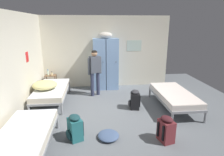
{
  "coord_description": "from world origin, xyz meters",
  "views": [
    {
      "loc": [
        -0.51,
        -4.67,
        2.34
      ],
      "look_at": [
        0.0,
        0.25,
        0.95
      ],
      "focal_mm": 30.96,
      "sensor_mm": 36.0,
      "label": 1
    }
  ],
  "objects": [
    {
      "name": "bedding_heap",
      "position": [
        -1.92,
        0.9,
        0.61
      ],
      "size": [
        0.71,
        0.71,
        0.25
      ],
      "color": "#D1C67F",
      "rests_on": "bed_left_rear"
    },
    {
      "name": "backpack_maroon",
      "position": [
        0.96,
        -1.29,
        0.26
      ],
      "size": [
        0.39,
        0.37,
        0.55
      ],
      "color": "maroon",
      "rests_on": "ground_plane"
    },
    {
      "name": "backpack_black",
      "position": [
        0.65,
        0.35,
        0.26
      ],
      "size": [
        0.37,
        0.35,
        0.55
      ],
      "color": "black",
      "rests_on": "ground_plane"
    },
    {
      "name": "room_backdrop",
      "position": [
        -1.21,
        1.24,
        1.32
      ],
      "size": [
        4.76,
        5.1,
        2.64
      ],
      "color": "beige",
      "rests_on": "ground_plane"
    },
    {
      "name": "water_bottle",
      "position": [
        -2.1,
        2.23,
        0.66
      ],
      "size": [
        0.06,
        0.06,
        0.2
      ],
      "color": "silver",
      "rests_on": "shelf_unit"
    },
    {
      "name": "bed_left_rear",
      "position": [
        -1.77,
        1.06,
        0.38
      ],
      "size": [
        0.9,
        1.9,
        0.49
      ],
      "color": "gray",
      "rests_on": "ground_plane"
    },
    {
      "name": "clothes_pile_denim",
      "position": [
        -0.21,
        -1.06,
        0.05
      ],
      "size": [
        0.45,
        0.5,
        0.11
      ],
      "color": "#42567A",
      "rests_on": "ground_plane"
    },
    {
      "name": "locker_bank",
      "position": [
        -0.03,
        2.24,
        0.97
      ],
      "size": [
        0.9,
        0.55,
        2.07
      ],
      "color": "#7A9ECC",
      "rests_on": "ground_plane"
    },
    {
      "name": "person_traveler",
      "position": [
        -0.44,
        1.53,
        0.92
      ],
      "size": [
        0.45,
        0.31,
        1.52
      ],
      "color": "#2D334C",
      "rests_on": "ground_plane"
    },
    {
      "name": "backpack_teal",
      "position": [
        -0.91,
        -1.04,
        0.26
      ],
      "size": [
        0.4,
        0.39,
        0.55
      ],
      "color": "#23666B",
      "rests_on": "ground_plane"
    },
    {
      "name": "lotion_bottle",
      "position": [
        -1.95,
        2.17,
        0.63
      ],
      "size": [
        0.06,
        0.06,
        0.14
      ],
      "color": "beige",
      "rests_on": "shelf_unit"
    },
    {
      "name": "bed_left_front",
      "position": [
        -1.77,
        -1.46,
        0.38
      ],
      "size": [
        0.9,
        1.9,
        0.49
      ],
      "color": "gray",
      "rests_on": "ground_plane"
    },
    {
      "name": "shelf_unit",
      "position": [
        -2.02,
        2.21,
        0.35
      ],
      "size": [
        0.38,
        0.3,
        0.57
      ],
      "color": "brown",
      "rests_on": "ground_plane"
    },
    {
      "name": "bed_right",
      "position": [
        1.77,
        0.26,
        0.38
      ],
      "size": [
        0.9,
        1.9,
        0.49
      ],
      "color": "gray",
      "rests_on": "ground_plane"
    },
    {
      "name": "ground_plane",
      "position": [
        0.0,
        0.0,
        0.0
      ],
      "size": [
        8.06,
        8.06,
        0.0
      ],
      "primitive_type": "plane",
      "color": "slate"
    }
  ]
}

